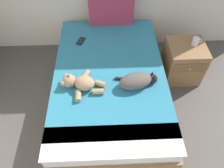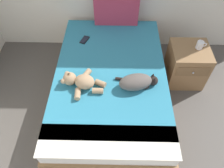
# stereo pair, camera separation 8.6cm
# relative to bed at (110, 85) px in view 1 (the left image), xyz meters

# --- Properties ---
(bed) EXTENTS (1.26, 1.96, 0.49)m
(bed) POSITION_rel_bed_xyz_m (0.00, 0.00, 0.00)
(bed) COLOR olive
(bed) RESTS_ON ground_plane
(patterned_cushion) EXTENTS (0.57, 0.13, 0.41)m
(patterned_cushion) POSITION_rel_bed_xyz_m (0.05, 0.89, 0.45)
(patterned_cushion) COLOR #A5334C
(patterned_cushion) RESTS_ON bed
(cat) EXTENTS (0.44, 0.26, 0.15)m
(cat) POSITION_rel_bed_xyz_m (0.28, -0.21, 0.32)
(cat) COLOR #59514C
(cat) RESTS_ON bed
(teddy_bear) EXTENTS (0.46, 0.39, 0.15)m
(teddy_bear) POSITION_rel_bed_xyz_m (-0.30, -0.21, 0.31)
(teddy_bear) COLOR tan
(teddy_bear) RESTS_ON bed
(cell_phone) EXTENTS (0.12, 0.16, 0.01)m
(cell_phone) POSITION_rel_bed_xyz_m (-0.34, 0.52, 0.25)
(cell_phone) COLOR black
(cell_phone) RESTS_ON bed
(nightstand) EXTENTS (0.46, 0.48, 0.51)m
(nightstand) POSITION_rel_bed_xyz_m (0.96, 0.34, 0.02)
(nightstand) COLOR olive
(nightstand) RESTS_ON ground_plane
(mug) EXTENTS (0.12, 0.08, 0.09)m
(mug) POSITION_rel_bed_xyz_m (1.04, 0.37, 0.32)
(mug) COLOR silver
(mug) RESTS_ON nightstand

